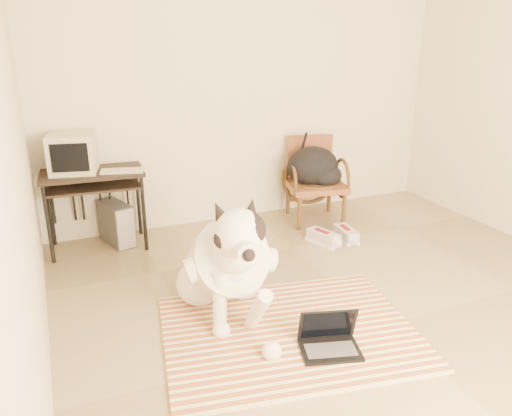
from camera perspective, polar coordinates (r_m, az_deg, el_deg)
floor at (r=3.41m, az=14.42°, el=-12.80°), size 4.50×4.50×0.00m
wall_back at (r=4.87m, az=-0.68°, el=14.42°), size 4.50×0.00×4.50m
wall_left at (r=2.28m, az=-26.46°, el=6.26°), size 0.00×4.50×4.50m
rug at (r=3.24m, az=3.80°, el=-13.89°), size 1.73×1.43×0.02m
dog at (r=3.25m, az=-3.35°, el=-6.47°), size 0.62×1.30×0.93m
laptop at (r=3.07m, az=8.35°, el=-14.64°), size 0.40×0.34×0.24m
computer_desk at (r=4.39m, az=-18.10°, el=2.74°), size 0.85×0.51×0.69m
crt_monitor at (r=4.37m, az=-20.20°, el=5.93°), size 0.42×0.41×0.32m
desk_keyboard at (r=4.28m, az=-15.05°, el=4.13°), size 0.36×0.21×0.02m
pc_tower at (r=4.58m, az=-15.69°, el=-1.69°), size 0.27×0.43×0.37m
rattan_chair at (r=4.96m, az=6.70°, el=3.27°), size 0.63×0.62×0.81m
backpack at (r=4.85m, az=6.76°, el=4.59°), size 0.51×0.45×0.38m
sneaker_left at (r=4.49m, az=7.70°, el=-3.42°), size 0.22×0.34×0.11m
sneaker_right at (r=4.61m, az=10.24°, el=-2.97°), size 0.15×0.32×0.11m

